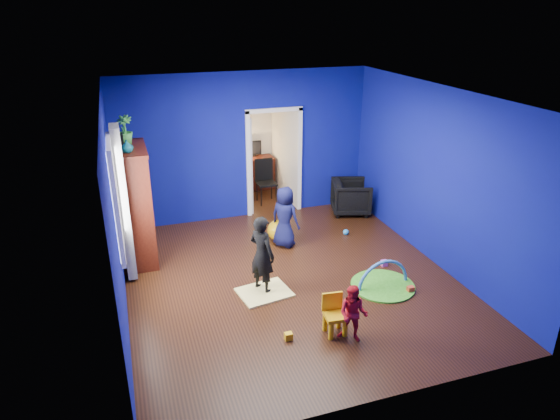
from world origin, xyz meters
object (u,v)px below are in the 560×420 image
object	(u,v)px
study_desk	(255,173)
folding_chair	(266,182)
armchair	(351,197)
child_navy	(285,217)
tv_armoire	(134,205)
play_mat	(383,286)
vase	(127,146)
crt_tv	(136,203)
child_black	(262,254)
kid_chair	(335,317)
toddler_red	(353,314)
hopper_ball	(278,230)

from	to	relation	value
study_desk	folding_chair	world-z (taller)	folding_chair
armchair	child_navy	world-z (taller)	child_navy
armchair	tv_armoire	bearing A→B (deg)	116.45
tv_armoire	play_mat	size ratio (longest dim) A/B	1.99
tv_armoire	armchair	bearing A→B (deg)	9.20
child_navy	folding_chair	xyz separation A→B (m)	(0.30, 2.12, -0.10)
vase	crt_tv	world-z (taller)	vase
child_navy	vase	distance (m)	2.93
armchair	child_black	bearing A→B (deg)	149.30
kid_chair	armchair	bearing A→B (deg)	67.51
kid_chair	folding_chair	xyz separation A→B (m)	(0.50, 4.78, 0.21)
kid_chair	study_desk	xyz separation A→B (m)	(0.50, 5.74, 0.12)
kid_chair	toddler_red	bearing A→B (deg)	-47.12
folding_chair	kid_chair	bearing A→B (deg)	-95.97
toddler_red	study_desk	bearing A→B (deg)	124.48
child_navy	tv_armoire	xyz separation A→B (m)	(-2.52, 0.32, 0.42)
kid_chair	play_mat	world-z (taller)	kid_chair
play_mat	crt_tv	bearing A→B (deg)	148.37
crt_tv	tv_armoire	bearing A→B (deg)	180.00
armchair	crt_tv	bearing A→B (deg)	116.54
child_black	play_mat	bearing A→B (deg)	-136.08
child_navy	study_desk	world-z (taller)	child_navy
toddler_red	folding_chair	world-z (taller)	folding_chair
hopper_ball	folding_chair	size ratio (longest dim) A/B	0.42
tv_armoire	study_desk	bearing A→B (deg)	44.38
hopper_ball	study_desk	distance (m)	2.86
child_navy	study_desk	size ratio (longest dim) A/B	1.27
child_black	hopper_ball	world-z (taller)	child_black
study_desk	toddler_red	bearing A→B (deg)	-93.37
vase	crt_tv	distance (m)	1.08
vase	kid_chair	world-z (taller)	vase
toddler_red	vase	xyz separation A→B (m)	(-2.47, 2.88, 1.66)
child_black	play_mat	xyz separation A→B (m)	(1.80, -0.48, -0.60)
tv_armoire	vase	bearing A→B (deg)	-90.00
toddler_red	kid_chair	bearing A→B (deg)	164.72
crt_tv	play_mat	distance (m)	4.20
kid_chair	study_desk	size ratio (longest dim) A/B	0.57
vase	crt_tv	bearing A→B (deg)	82.41
kid_chair	child_navy	bearing A→B (deg)	91.65
crt_tv	kid_chair	world-z (taller)	crt_tv
tv_armoire	hopper_ball	bearing A→B (deg)	-1.60
crt_tv	toddler_red	bearing A→B (deg)	-52.66
vase	tv_armoire	xyz separation A→B (m)	(0.00, 0.30, -1.08)
vase	tv_armoire	distance (m)	1.12
child_navy	kid_chair	xyz separation A→B (m)	(-0.20, -2.67, -0.31)
armchair	crt_tv	xyz separation A→B (m)	(-4.28, -0.70, 0.67)
armchair	crt_tv	distance (m)	4.39
play_mat	folding_chair	xyz separation A→B (m)	(-0.69, 3.94, 0.45)
toddler_red	hopper_ball	bearing A→B (deg)	127.79
vase	kid_chair	xyz separation A→B (m)	(2.32, -2.68, -1.81)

